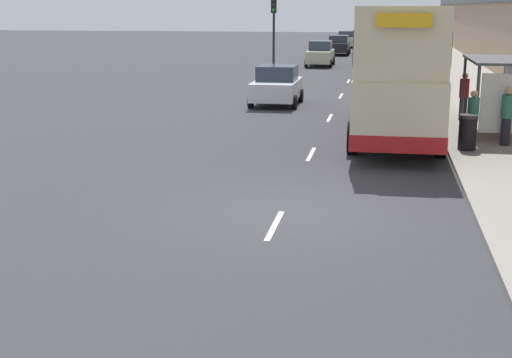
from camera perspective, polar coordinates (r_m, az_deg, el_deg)
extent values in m
plane|color=#38383D|center=(15.32, 2.08, -2.63)|extent=(220.00, 220.00, 0.00)
cube|color=gray|center=(53.42, 15.06, 8.65)|extent=(5.00, 93.00, 0.14)
cube|color=silver|center=(14.35, 1.50, -3.74)|extent=(0.12, 2.00, 0.01)
cube|color=silver|center=(21.29, 4.43, 1.99)|extent=(0.12, 2.00, 0.01)
cube|color=silver|center=(28.37, 5.91, 4.88)|extent=(0.12, 2.00, 0.01)
cube|color=silver|center=(35.50, 6.81, 6.62)|extent=(0.12, 2.00, 0.01)
cube|color=silver|center=(42.66, 7.41, 7.77)|extent=(0.12, 2.00, 0.01)
cube|color=silver|center=(49.84, 7.84, 8.59)|extent=(0.12, 2.00, 0.01)
cube|color=silver|center=(57.02, 8.16, 9.20)|extent=(0.12, 2.00, 0.01)
cube|color=silver|center=(64.21, 8.41, 9.67)|extent=(0.12, 2.00, 0.01)
cube|color=silver|center=(71.41, 8.61, 10.05)|extent=(0.12, 2.00, 0.01)
cube|color=#4C4C51|center=(25.03, 18.52, 9.03)|extent=(1.60, 4.20, 0.08)
cylinder|color=#4C4C51|center=(23.08, 17.25, 5.69)|extent=(0.10, 0.10, 2.40)
cylinder|color=#4C4C51|center=(27.03, 16.26, 6.84)|extent=(0.10, 0.10, 2.40)
cylinder|color=#4C4C51|center=(27.21, 19.21, 6.67)|extent=(0.10, 0.10, 2.40)
cube|color=white|center=(23.23, 18.96, 5.73)|extent=(1.19, 0.10, 1.82)
cube|color=maroon|center=(25.28, 18.73, 4.50)|extent=(0.36, 2.80, 0.08)
cube|color=beige|center=(24.67, 11.15, 6.72)|extent=(2.55, 11.21, 1.85)
cube|color=beige|center=(24.53, 11.36, 11.13)|extent=(2.50, 10.88, 1.95)
cube|color=#B2191E|center=(24.76, 11.08, 5.11)|extent=(2.58, 11.27, 0.45)
cube|color=#2D3847|center=(24.63, 11.19, 7.57)|extent=(2.58, 10.54, 0.81)
cube|color=#2D3847|center=(24.53, 11.35, 10.90)|extent=(2.55, 10.54, 0.94)
cube|color=yellow|center=(18.92, 11.72, 12.33)|extent=(1.40, 0.08, 0.36)
cylinder|color=black|center=(28.58, 8.40, 5.88)|extent=(0.30, 1.00, 1.00)
cylinder|color=black|center=(28.62, 13.53, 5.66)|extent=(0.30, 1.00, 1.00)
cylinder|color=black|center=(21.38, 7.73, 3.31)|extent=(0.30, 1.00, 1.00)
cylinder|color=black|center=(21.43, 14.57, 3.02)|extent=(0.30, 1.00, 1.00)
cube|color=silver|center=(31.98, 1.66, 7.18)|extent=(1.90, 3.87, 0.79)
cube|color=#2D3847|center=(32.09, 1.72, 8.49)|extent=(1.67, 1.86, 0.65)
cylinder|color=black|center=(30.72, 3.08, 6.16)|extent=(0.20, 0.60, 0.60)
cylinder|color=black|center=(31.01, -0.42, 6.25)|extent=(0.20, 0.60, 0.60)
cylinder|color=black|center=(33.08, 3.60, 6.69)|extent=(0.20, 0.60, 0.60)
cylinder|color=black|center=(33.35, 0.34, 6.77)|extent=(0.20, 0.60, 0.60)
cube|color=#B7B799|center=(78.57, 7.25, 10.91)|extent=(1.87, 4.49, 0.78)
cube|color=#2D3847|center=(78.76, 7.28, 11.43)|extent=(1.65, 2.15, 0.64)
cylinder|color=black|center=(77.16, 7.89, 10.55)|extent=(0.20, 0.60, 0.60)
cylinder|color=black|center=(77.26, 6.48, 10.60)|extent=(0.20, 0.60, 0.60)
cylinder|color=black|center=(79.93, 7.98, 10.65)|extent=(0.20, 0.60, 0.60)
cylinder|color=black|center=(80.03, 6.62, 10.70)|extent=(0.20, 0.60, 0.60)
cube|color=black|center=(66.13, 6.61, 10.44)|extent=(1.86, 4.43, 0.80)
cube|color=#2D3847|center=(66.32, 6.64, 11.08)|extent=(1.64, 2.13, 0.65)
cylinder|color=black|center=(64.73, 7.36, 10.00)|extent=(0.20, 0.60, 0.60)
cylinder|color=black|center=(64.85, 5.69, 10.05)|extent=(0.20, 0.60, 0.60)
cylinder|color=black|center=(67.47, 7.48, 10.14)|extent=(0.20, 0.60, 0.60)
cylinder|color=black|center=(67.59, 5.88, 10.19)|extent=(0.20, 0.60, 0.60)
cube|color=#B7B799|center=(53.39, 5.16, 9.76)|extent=(1.76, 4.50, 0.84)
cube|color=#2D3847|center=(53.57, 5.20, 10.59)|extent=(1.55, 2.16, 0.69)
cylinder|color=black|center=(51.96, 5.99, 9.17)|extent=(0.20, 0.60, 0.60)
cylinder|color=black|center=(52.12, 4.03, 9.22)|extent=(0.20, 0.60, 0.60)
cylinder|color=black|center=(54.74, 6.21, 9.38)|extent=(0.20, 0.60, 0.60)
cylinder|color=black|center=(54.89, 4.35, 9.44)|extent=(0.20, 0.60, 0.60)
cylinder|color=#23232D|center=(27.92, 16.23, 5.42)|extent=(0.29, 0.29, 0.84)
cylinder|color=maroon|center=(27.83, 16.33, 6.99)|extent=(0.35, 0.35, 0.70)
sphere|color=tan|center=(27.78, 16.40, 7.94)|extent=(0.23, 0.23, 0.23)
cylinder|color=#23232D|center=(22.61, 16.86, 3.53)|extent=(0.28, 0.28, 0.82)
cylinder|color=#337260|center=(22.50, 16.99, 5.41)|extent=(0.34, 0.34, 0.68)
sphere|color=tan|center=(22.44, 17.07, 6.55)|extent=(0.22, 0.22, 0.22)
cylinder|color=#23232D|center=(23.12, 19.33, 3.59)|extent=(0.29, 0.29, 0.84)
cylinder|color=#337260|center=(23.01, 19.48, 5.48)|extent=(0.35, 0.35, 0.70)
sphere|color=tan|center=(22.95, 19.57, 6.63)|extent=(0.23, 0.23, 0.23)
cylinder|color=black|center=(22.03, 16.56, 3.47)|extent=(0.52, 0.52, 0.95)
cylinder|color=#2D2D33|center=(21.94, 16.65, 4.82)|extent=(0.55, 0.55, 0.10)
cylinder|color=black|center=(42.47, 1.43, 11.17)|extent=(0.14, 0.14, 4.91)
cube|color=black|center=(42.38, 1.43, 13.74)|extent=(0.30, 0.24, 0.90)
sphere|color=#2D2D2D|center=(42.26, 1.41, 14.11)|extent=(0.16, 0.16, 0.16)
sphere|color=#2D2D2D|center=(42.26, 1.41, 13.74)|extent=(0.16, 0.16, 0.16)
sphere|color=#19D84C|center=(42.26, 1.40, 13.37)|extent=(0.16, 0.16, 0.16)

